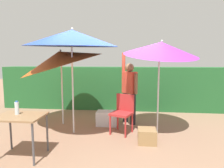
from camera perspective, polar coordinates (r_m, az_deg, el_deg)
ground_plane at (r=4.78m, az=-0.39°, el=-13.64°), size 24.00×24.00×0.00m
hedge_row at (r=6.79m, az=1.74°, el=-1.16°), size 8.00×0.70×1.45m
umbrella_rainbow at (r=4.55m, az=13.94°, el=9.95°), size 1.68×1.67×2.27m
umbrella_orange at (r=4.53m, az=-11.56°, el=12.92°), size 2.07×2.08×2.41m
umbrella_yellow at (r=5.15m, az=-14.62°, el=7.17°), size 2.15×2.11×2.26m
person_vendor at (r=5.20m, az=5.08°, el=-1.34°), size 0.46×0.45×1.88m
chair_plastic at (r=4.59m, az=3.16°, el=-7.86°), size 0.58×0.58×0.89m
cooler_box at (r=5.17m, az=-1.53°, el=-9.91°), size 0.52×0.36×0.36m
crate_cardboard at (r=4.19m, az=10.13°, el=-14.64°), size 0.37×0.35×0.29m
folding_table at (r=3.77m, az=-25.18°, el=-9.59°), size 0.80×0.60×0.74m
bottle_water at (r=3.82m, az=-25.90°, el=-6.29°), size 0.07×0.07×0.24m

